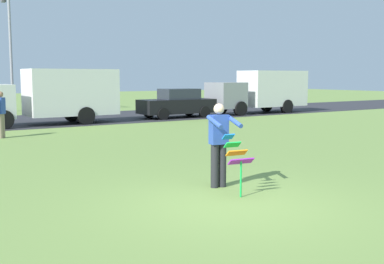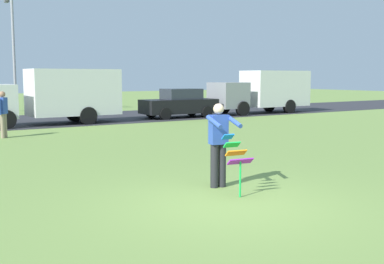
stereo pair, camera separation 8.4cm
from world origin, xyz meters
The scene contains 9 objects.
ground_plane centered at (0.00, 0.00, 0.00)m, with size 120.00×120.00×0.00m, color olive.
road_strip centered at (0.00, 18.35, 0.01)m, with size 120.00×8.00×0.01m, color #2D2D33.
person_kite_flyer centered at (0.60, 1.18, 0.95)m, with size 0.62×0.71×1.73m.
kite_held centered at (0.49, 0.46, 0.78)m, with size 0.53×0.67×1.16m.
parked_truck_white_box centered at (1.79, 15.95, 1.41)m, with size 6.71×2.15×2.62m.
parked_car_black centered at (8.60, 15.95, 0.77)m, with size 4.23×1.90×1.60m.
parked_truck_grey_van centered at (14.81, 15.95, 1.41)m, with size 6.72×2.16×2.62m.
streetlight_pole centered at (1.58, 23.59, 4.00)m, with size 0.24×1.65×7.00m.
person_walker_near centered at (-1.43, 12.00, 0.93)m, with size 0.39×0.48×1.73m.
Camera 1 is at (-5.17, -6.65, 2.28)m, focal length 44.92 mm.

